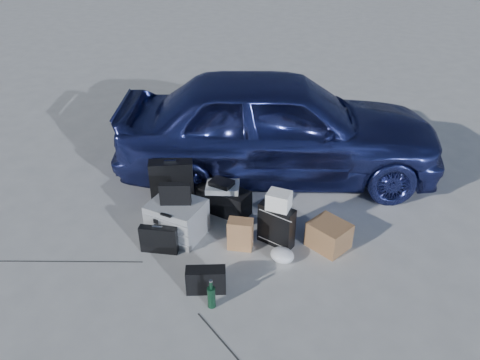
% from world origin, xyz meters
% --- Properties ---
extents(ground, '(60.00, 60.00, 0.00)m').
position_xyz_m(ground, '(0.00, 0.00, 0.00)').
color(ground, beige).
rests_on(ground, ground).
extents(car, '(4.91, 3.14, 1.56)m').
position_xyz_m(car, '(0.27, 2.23, 0.78)').
color(car, navy).
rests_on(car, ground).
extents(pelican_case, '(0.69, 0.59, 0.45)m').
position_xyz_m(pelican_case, '(-0.50, 0.38, 0.23)').
color(pelican_case, '#9EA1A3').
rests_on(pelican_case, ground).
extents(laptop_bag, '(0.37, 0.21, 0.27)m').
position_xyz_m(laptop_bag, '(-0.49, 0.38, 0.59)').
color(laptop_bag, black).
rests_on(laptop_bag, pelican_case).
extents(briefcase, '(0.45, 0.18, 0.34)m').
position_xyz_m(briefcase, '(-0.56, 0.01, 0.17)').
color(briefcase, black).
rests_on(briefcase, ground).
extents(suitcase_left, '(0.58, 0.41, 0.72)m').
position_xyz_m(suitcase_left, '(-0.78, 0.86, 0.36)').
color(suitcase_left, black).
rests_on(suitcase_left, ground).
extents(suitcase_right, '(0.46, 0.28, 0.52)m').
position_xyz_m(suitcase_right, '(0.69, 0.59, 0.26)').
color(suitcase_right, black).
rests_on(suitcase_right, ground).
extents(white_carton, '(0.27, 0.22, 0.21)m').
position_xyz_m(white_carton, '(0.71, 0.58, 0.63)').
color(white_carton, white).
rests_on(white_carton, suitcase_right).
extents(duffel_bag, '(0.74, 0.44, 0.35)m').
position_xyz_m(duffel_bag, '(-0.13, 1.02, 0.17)').
color(duffel_bag, black).
rests_on(duffel_bag, ground).
extents(flat_box_white, '(0.49, 0.41, 0.07)m').
position_xyz_m(flat_box_white, '(-0.14, 1.01, 0.38)').
color(flat_box_white, white).
rests_on(flat_box_white, duffel_bag).
extents(flat_box_black, '(0.32, 0.25, 0.06)m').
position_xyz_m(flat_box_black, '(-0.14, 1.00, 0.45)').
color(flat_box_black, black).
rests_on(flat_box_black, flat_box_white).
extents(kraft_bag, '(0.31, 0.22, 0.38)m').
position_xyz_m(kraft_bag, '(0.31, 0.38, 0.19)').
color(kraft_bag, '#AC734B').
rests_on(kraft_bag, ground).
extents(cardboard_box, '(0.56, 0.53, 0.32)m').
position_xyz_m(cardboard_box, '(1.30, 0.73, 0.16)').
color(cardboard_box, '#9C6F44').
rests_on(cardboard_box, ground).
extents(plastic_bag, '(0.33, 0.30, 0.15)m').
position_xyz_m(plastic_bag, '(0.84, 0.31, 0.08)').
color(plastic_bag, white).
rests_on(plastic_bag, ground).
extents(messenger_bag, '(0.44, 0.29, 0.29)m').
position_xyz_m(messenger_bag, '(0.20, -0.41, 0.15)').
color(messenger_bag, black).
rests_on(messenger_bag, ground).
extents(green_bottle, '(0.11, 0.11, 0.33)m').
position_xyz_m(green_bottle, '(0.34, -0.60, 0.17)').
color(green_bottle, black).
rests_on(green_bottle, ground).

